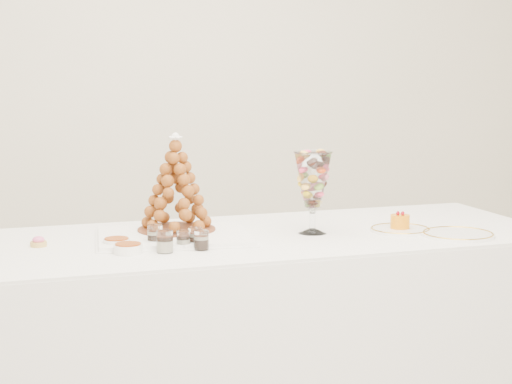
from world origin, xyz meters
name	(u,v)px	position (x,y,z in m)	size (l,w,h in m)	color
buffet_table	(268,339)	(0.10, 0.25, 0.41)	(2.20, 0.96, 0.82)	white
lace_tray	(174,236)	(-0.25, 0.26, 0.83)	(0.55, 0.41, 0.02)	white
macaron_vase	(313,181)	(0.27, 0.22, 1.02)	(0.14, 0.14, 0.31)	white
cake_plate	(400,230)	(0.61, 0.17, 0.83)	(0.23, 0.23, 0.01)	white
spare_plate	(458,235)	(0.77, 0.02, 0.83)	(0.27, 0.27, 0.01)	white
pink_tart	(38,242)	(-0.74, 0.26, 0.84)	(0.06, 0.06, 0.04)	tan
verrine_a	(155,235)	(-0.34, 0.17, 0.86)	(0.05, 0.05, 0.07)	white
verrine_b	(183,240)	(-0.25, 0.08, 0.85)	(0.05, 0.05, 0.06)	white
verrine_c	(195,237)	(-0.21, 0.11, 0.85)	(0.05, 0.05, 0.07)	white
verrine_d	(165,242)	(-0.33, 0.04, 0.86)	(0.06, 0.06, 0.08)	white
verrine_e	(201,240)	(-0.20, 0.05, 0.86)	(0.05, 0.05, 0.07)	white
ramekin_back	(117,243)	(-0.47, 0.17, 0.84)	(0.09, 0.09, 0.03)	white
ramekin_front	(128,249)	(-0.45, 0.06, 0.84)	(0.10, 0.10, 0.03)	white
croquembouche	(176,183)	(-0.23, 0.34, 1.02)	(0.31, 0.31, 0.36)	brown
mousse_cake	(400,221)	(0.61, 0.17, 0.86)	(0.07, 0.07, 0.06)	orange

